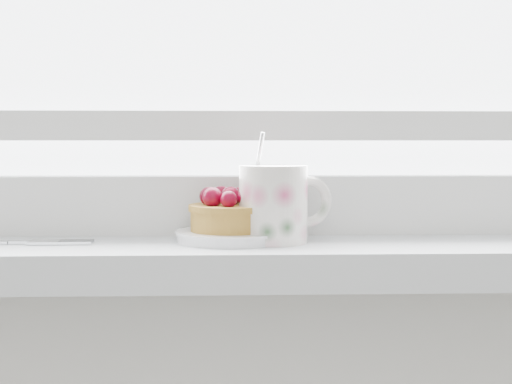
{
  "coord_description": "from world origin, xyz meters",
  "views": [
    {
      "loc": [
        0.02,
        1.11,
        1.05
      ],
      "look_at": [
        0.05,
        1.88,
        1.0
      ],
      "focal_mm": 50.0,
      "sensor_mm": 36.0,
      "label": 1
    }
  ],
  "objects": [
    {
      "name": "raspberry_tart",
      "position": [
        0.02,
        1.9,
        0.97
      ],
      "size": [
        0.09,
        0.09,
        0.05
      ],
      "color": "brown",
      "rests_on": "saucer"
    },
    {
      "name": "floral_mug",
      "position": [
        0.07,
        1.89,
        0.98
      ],
      "size": [
        0.12,
        0.09,
        0.12
      ],
      "color": "silver",
      "rests_on": "windowsill"
    },
    {
      "name": "saucer",
      "position": [
        0.02,
        1.9,
        0.95
      ],
      "size": [
        0.12,
        0.12,
        0.01
      ],
      "primitive_type": "cylinder",
      "color": "white",
      "rests_on": "windowsill"
    }
  ]
}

